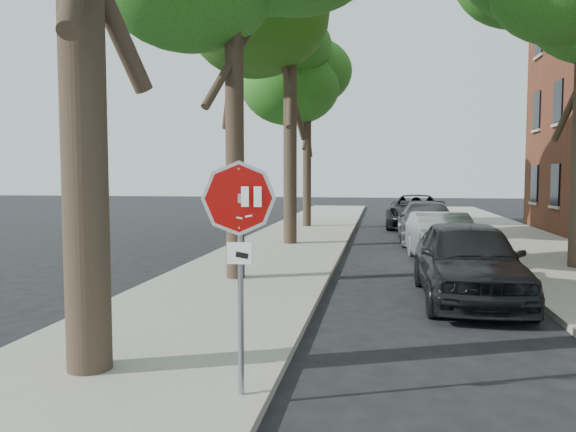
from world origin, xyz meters
name	(u,v)px	position (x,y,z in m)	size (l,w,h in m)	color
ground	(303,409)	(0.00, 0.00, 0.00)	(120.00, 120.00, 0.00)	black
sidewalk_left	(277,252)	(-2.50, 12.00, 0.06)	(4.00, 55.00, 0.12)	gray
sidewalk_right	(553,258)	(6.00, 12.00, 0.06)	(4.00, 55.00, 0.12)	gray
curb_left	(340,253)	(-0.45, 12.00, 0.07)	(0.12, 55.00, 0.13)	#9E9384
curb_right	(482,256)	(3.95, 12.00, 0.07)	(0.12, 55.00, 0.13)	#9E9384
stop_sign	(240,232)	(-0.70, -0.03, 1.95)	(0.76, 0.34, 2.61)	gray
tree_mid_b	(290,22)	(-2.42, 14.12, 8.00)	(5.88, 5.46, 10.36)	black
tree_far	(307,78)	(-2.72, 21.11, 7.21)	(5.29, 4.91, 9.33)	black
car_a	(468,260)	(2.60, 5.88, 0.83)	(1.96, 4.88, 1.66)	black
car_b	(442,238)	(2.60, 10.86, 0.74)	(1.56, 4.47, 1.47)	gray
car_c	(427,222)	(2.60, 16.05, 0.77)	(2.16, 5.32, 1.54)	#444448
car_d	(416,211)	(2.54, 21.94, 0.81)	(2.70, 5.86, 1.63)	black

